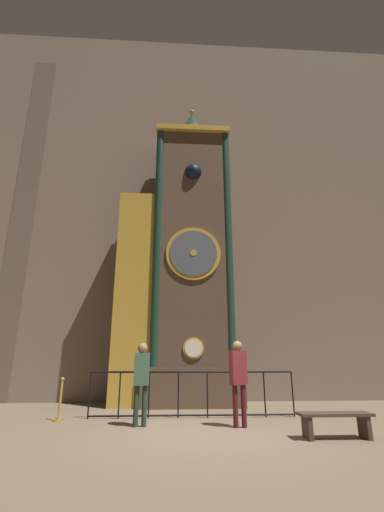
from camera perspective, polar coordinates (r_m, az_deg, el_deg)
ground_plane at (r=7.32m, az=2.87°, el=-27.70°), size 28.00×28.00×0.00m
cathedral_back_wall at (r=14.39m, az=-0.44°, el=10.09°), size 24.00×0.32×15.85m
clock_tower at (r=12.00m, az=-1.90°, el=-0.92°), size 4.13×1.77×11.11m
railing_fence at (r=9.27m, az=0.15°, el=-21.62°), size 5.17×0.05×1.10m
visitor_near at (r=8.13m, az=-8.42°, el=-18.95°), size 0.36×0.25×1.74m
visitor_far at (r=8.03m, az=7.73°, el=-18.88°), size 0.39×0.30×1.78m
stanchion_post at (r=9.41m, az=-21.19°, el=-22.36°), size 0.28×0.28×0.97m
visitor_bench at (r=7.43m, az=22.76°, el=-23.90°), size 1.34×0.40×0.44m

